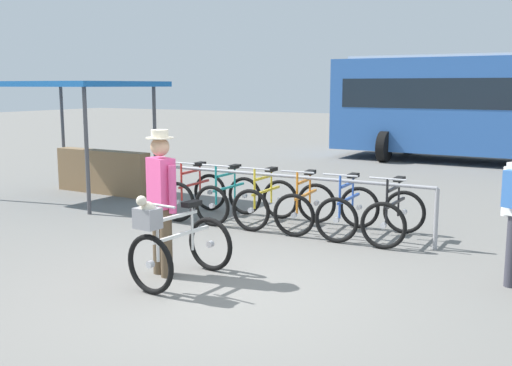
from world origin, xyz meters
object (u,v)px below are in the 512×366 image
at_px(racked_bike_red, 194,195).
at_px(racked_bike_orange, 306,207).
at_px(bus_distant, 512,103).
at_px(racked_bike_yellow, 266,202).
at_px(racked_bike_black, 394,216).
at_px(racked_bike_teal, 229,198).
at_px(person_with_featured_bike, 161,196).
at_px(featured_bicycle, 174,243).
at_px(racked_bike_blue, 348,211).
at_px(market_stall, 86,127).

height_order(racked_bike_red, racked_bike_orange, same).
distance_m(racked_bike_orange, bus_distant, 10.27).
height_order(racked_bike_yellow, racked_bike_black, same).
xyz_separation_m(racked_bike_teal, racked_bike_black, (2.80, 0.00, 0.00)).
xyz_separation_m(racked_bike_yellow, bus_distant, (2.43, 10.03, 1.37)).
xyz_separation_m(racked_bike_teal, racked_bike_orange, (1.40, 0.00, 0.00)).
relative_size(racked_bike_red, bus_distant, 0.11).
xyz_separation_m(racked_bike_black, person_with_featured_bike, (-1.91, -2.91, 0.58)).
relative_size(racked_bike_orange, featured_bicycle, 0.95).
relative_size(racked_bike_teal, racked_bike_blue, 0.98).
bearing_deg(featured_bicycle, racked_bike_black, 63.09).
xyz_separation_m(racked_bike_red, racked_bike_teal, (0.70, 0.00, 0.00)).
distance_m(person_with_featured_bike, market_stall, 5.67).
xyz_separation_m(racked_bike_teal, featured_bicycle, (1.22, -3.11, 0.12)).
height_order(racked_bike_orange, racked_bike_black, same).
height_order(racked_bike_yellow, bus_distant, bus_distant).
relative_size(racked_bike_red, racked_bike_blue, 1.03).
height_order(bus_distant, market_stall, bus_distant).
relative_size(racked_bike_black, featured_bicycle, 0.89).
xyz_separation_m(racked_bike_yellow, racked_bike_orange, (0.70, 0.00, 0.00)).
height_order(racked_bike_yellow, racked_bike_blue, same).
bearing_deg(market_stall, racked_bike_teal, -7.35).
xyz_separation_m(racked_bike_blue, market_stall, (-5.74, 0.47, 1.03)).
bearing_deg(person_with_featured_bike, racked_bike_blue, 67.35).
height_order(racked_bike_teal, racked_bike_blue, same).
xyz_separation_m(racked_bike_teal, bus_distant, (3.13, 10.03, 1.37)).
relative_size(racked_bike_yellow, racked_bike_black, 0.99).
distance_m(racked_bike_yellow, market_stall, 4.49).
xyz_separation_m(racked_bike_orange, featured_bicycle, (-0.18, -3.12, 0.12)).
relative_size(racked_bike_orange, racked_bike_black, 1.06).
distance_m(racked_bike_yellow, featured_bicycle, 3.16).
xyz_separation_m(person_with_featured_bike, market_stall, (-4.53, 3.38, 0.45)).
relative_size(racked_bike_teal, bus_distant, 0.11).
xyz_separation_m(racked_bike_teal, racked_bike_yellow, (0.70, 0.00, 0.00)).
bearing_deg(featured_bicycle, racked_bike_blue, 74.19).
bearing_deg(bus_distant, racked_bike_orange, -99.80).
bearing_deg(racked_bike_blue, racked_bike_orange, -179.91).
bearing_deg(person_with_featured_bike, racked_bike_yellow, 93.66).
bearing_deg(racked_bike_teal, featured_bicycle, -68.65).
relative_size(racked_bike_teal, featured_bicycle, 0.88).
height_order(racked_bike_orange, featured_bicycle, featured_bicycle).
height_order(featured_bicycle, bus_distant, bus_distant).
bearing_deg(racked_bike_orange, racked_bike_yellow, -179.91).
bearing_deg(racked_bike_orange, market_stall, 174.70).
relative_size(racked_bike_black, person_with_featured_bike, 0.64).
bearing_deg(racked_bike_red, racked_bike_teal, 0.09).
relative_size(racked_bike_blue, market_stall, 0.35).
bearing_deg(market_stall, bus_distant, 54.67).
height_order(racked_bike_black, person_with_featured_bike, person_with_featured_bike).
distance_m(racked_bike_yellow, person_with_featured_bike, 2.97).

